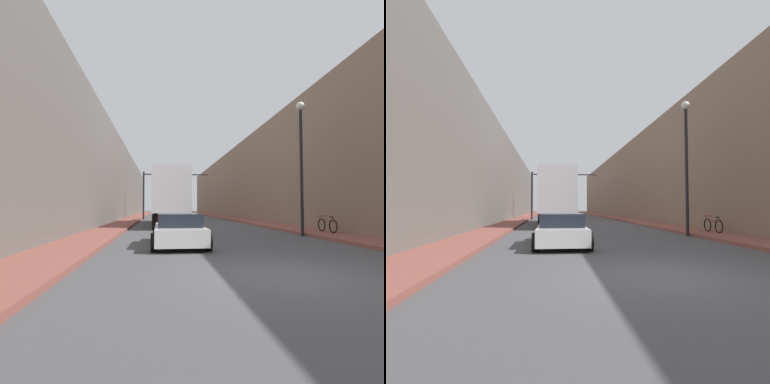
{
  "view_description": "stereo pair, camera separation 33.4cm",
  "coord_description": "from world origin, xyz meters",
  "views": [
    {
      "loc": [
        -2.71,
        -6.34,
        1.52
      ],
      "look_at": [
        -0.59,
        13.3,
        2.47
      ],
      "focal_mm": 28.0,
      "sensor_mm": 36.0,
      "label": 1
    },
    {
      "loc": [
        -2.37,
        -6.37,
        1.52
      ],
      "look_at": [
        -0.59,
        13.3,
        2.47
      ],
      "focal_mm": 28.0,
      "sensor_mm": 36.0,
      "label": 2
    }
  ],
  "objects": [
    {
      "name": "ground_plane",
      "position": [
        0.0,
        0.0,
        0.0
      ],
      "size": [
        200.0,
        200.0,
        0.0
      ],
      "primitive_type": "plane",
      "color": "#4C4C4F"
    },
    {
      "name": "sidewalk_right",
      "position": [
        5.78,
        30.0,
        0.07
      ],
      "size": [
        2.09,
        80.0,
        0.15
      ],
      "color": "brown",
      "rests_on": "ground"
    },
    {
      "name": "sidewalk_left",
      "position": [
        -5.78,
        30.0,
        0.07
      ],
      "size": [
        2.09,
        80.0,
        0.15
      ],
      "color": "brown",
      "rests_on": "ground"
    },
    {
      "name": "building_right",
      "position": [
        9.82,
        30.0,
        4.58
      ],
      "size": [
        6.0,
        80.0,
        9.17
      ],
      "color": "#846B56",
      "rests_on": "ground"
    },
    {
      "name": "building_left",
      "position": [
        -9.82,
        30.0,
        4.37
      ],
      "size": [
        6.0,
        80.0,
        8.75
      ],
      "color": "#66605B",
      "rests_on": "ground"
    },
    {
      "name": "semi_truck",
      "position": [
        -1.96,
        18.21,
        2.28
      ],
      "size": [
        2.53,
        12.25,
        4.14
      ],
      "color": "silver",
      "rests_on": "ground"
    },
    {
      "name": "sedan_car",
      "position": [
        -1.97,
        5.39,
        0.61
      ],
      "size": [
        2.05,
        4.55,
        1.25
      ],
      "color": "silver",
      "rests_on": "ground"
    },
    {
      "name": "traffic_signal_gantry",
      "position": [
        -2.58,
        28.75,
        3.94
      ],
      "size": [
        7.66,
        0.35,
        5.56
      ],
      "color": "black",
      "rests_on": "ground"
    },
    {
      "name": "street_lamp",
      "position": [
        4.58,
        8.37,
        4.46
      ],
      "size": [
        0.44,
        0.44,
        6.98
      ],
      "color": "black",
      "rests_on": "ground"
    },
    {
      "name": "parked_bicycle",
      "position": [
        6.1,
        8.66,
        0.53
      ],
      "size": [
        0.44,
        1.83,
        0.86
      ],
      "color": "black",
      "rests_on": "sidewalk_right"
    }
  ]
}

